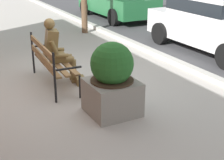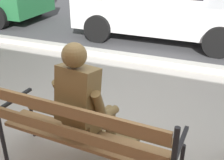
# 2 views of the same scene
# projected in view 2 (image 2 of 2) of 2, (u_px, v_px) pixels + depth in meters

# --- Properties ---
(street_surface) EXTENTS (60.00, 9.00, 0.01)m
(street_surface) POSITION_uv_depth(u_px,v_px,m) (194.00, 14.00, 9.26)
(street_surface) COLOR #424244
(street_surface) RESTS_ON ground
(curb_stone) EXTENTS (60.00, 0.20, 0.12)m
(curb_stone) POSITION_uv_depth(u_px,v_px,m) (162.00, 62.00, 5.40)
(curb_stone) COLOR #B2AFA8
(curb_stone) RESTS_ON ground
(park_bench) EXTENTS (1.82, 0.61, 0.95)m
(park_bench) POSITION_uv_depth(u_px,v_px,m) (83.00, 131.00, 2.61)
(park_bench) COLOR olive
(park_bench) RESTS_ON ground
(bronze_statue_seated) EXTENTS (0.73, 0.79, 1.37)m
(bronze_statue_seated) POSITION_uv_depth(u_px,v_px,m) (89.00, 108.00, 2.74)
(bronze_statue_seated) COLOR brown
(bronze_statue_seated) RESTS_ON ground
(parked_car_white) EXTENTS (4.11, 1.93, 1.56)m
(parked_car_white) POSITION_uv_depth(u_px,v_px,m) (162.00, 3.00, 6.60)
(parked_car_white) COLOR silver
(parked_car_white) RESTS_ON ground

